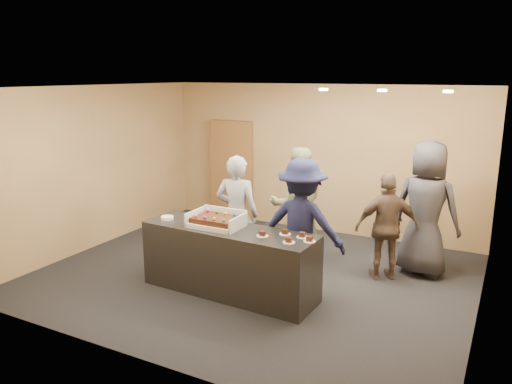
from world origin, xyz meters
TOP-DOWN VIEW (x-y plane):
  - room at (0.00, 0.00)m, footprint 6.04×6.00m
  - serving_counter at (-0.02, -0.67)m, footprint 2.43×0.80m
  - storage_cabinet at (-1.79, 2.41)m, footprint 0.90×0.15m
  - cake_box at (-0.22, -0.64)m, footprint 0.69×0.48m
  - sheet_cake at (-0.22, -0.67)m, footprint 0.59×0.41m
  - plate_stack at (-1.00, -0.71)m, footprint 0.18×0.18m
  - slice_a at (0.51, -0.75)m, footprint 0.15×0.15m
  - slice_b at (0.73, -0.55)m, footprint 0.15×0.15m
  - slice_c at (0.91, -0.82)m, footprint 0.15×0.15m
  - slice_d at (0.97, -0.56)m, footprint 0.15×0.15m
  - slice_e at (1.11, -0.67)m, footprint 0.15×0.15m
  - person_server_grey at (-0.31, 0.05)m, footprint 0.71×0.53m
  - person_sage_man at (0.29, 0.88)m, footprint 1.10×1.05m
  - person_navy_man at (0.79, -0.14)m, footprint 1.23×0.79m
  - person_brown_extra at (1.71, 0.79)m, footprint 0.97×0.77m
  - person_dark_suit at (2.15, 1.22)m, footprint 1.07×0.81m
  - ceiling_spotlights at (1.60, 0.50)m, footprint 1.72×0.12m

SIDE VIEW (x-z plane):
  - serving_counter at x=-0.02m, z-range 0.00..0.90m
  - person_brown_extra at x=1.71m, z-range 0.00..1.54m
  - person_server_grey at x=-0.31m, z-range 0.00..1.75m
  - person_sage_man at x=0.29m, z-range 0.00..1.80m
  - person_navy_man at x=0.79m, z-range 0.00..1.81m
  - plate_stack at x=-1.00m, z-range 0.90..0.94m
  - slice_a at x=0.51m, z-range 0.89..0.96m
  - slice_b at x=0.73m, z-range 0.89..0.96m
  - slice_c at x=0.91m, z-range 0.89..0.96m
  - slice_d at x=0.97m, z-range 0.89..0.96m
  - slice_e at x=1.11m, z-range 0.89..0.96m
  - cake_box at x=-0.22m, z-range 0.84..1.05m
  - person_dark_suit at x=2.15m, z-range 0.00..1.97m
  - storage_cabinet at x=-1.79m, z-range 0.00..1.98m
  - sheet_cake at x=-0.22m, z-range 0.94..1.05m
  - room at x=0.00m, z-range 0.00..2.70m
  - ceiling_spotlights at x=1.60m, z-range 2.66..2.69m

